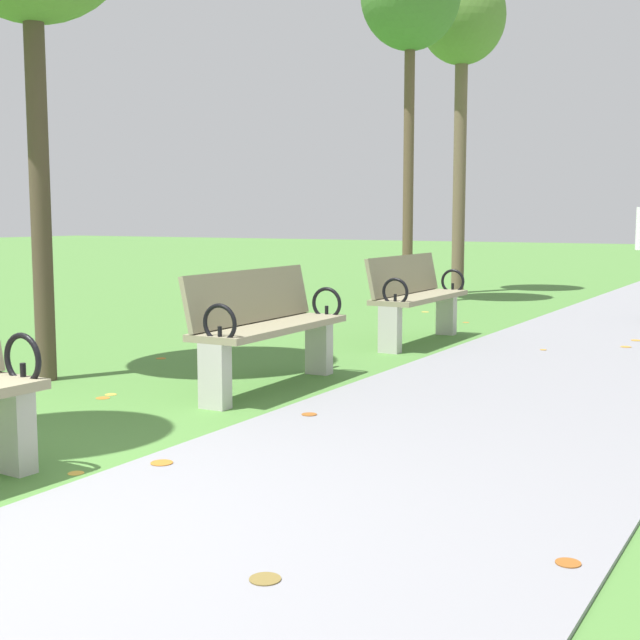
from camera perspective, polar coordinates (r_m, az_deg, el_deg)
The scene contains 4 objects.
park_bench_2 at distance 6.54m, azimuth -3.57°, elevation -0.36°, with size 0.51×1.61×0.90m.
park_bench_3 at distance 8.98m, azimuth 6.30°, elevation 1.58°, with size 0.49×1.61×0.90m.
tree_4 at distance 15.24m, azimuth 9.32°, elevation 18.57°, with size 1.42×1.42×5.34m.
scattered_leaves at distance 6.27m, azimuth 1.53°, elevation -5.03°, with size 4.86×10.47×0.02m.
Camera 1 is at (3.09, -2.24, 1.30)m, focal length 48.77 mm.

